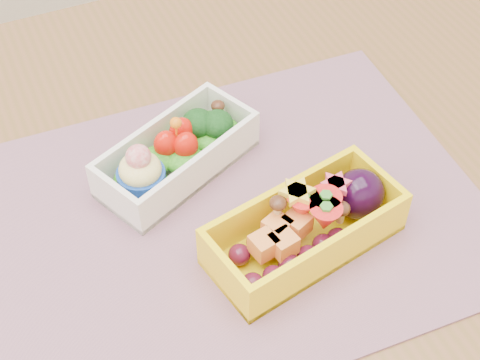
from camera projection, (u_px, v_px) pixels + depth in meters
name	position (u px, v px, depth m)	size (l,w,h in m)	color
table	(215.00, 290.00, 0.74)	(1.20, 0.80, 0.75)	brown
placemat	(235.00, 214.00, 0.67)	(0.46, 0.35, 0.00)	#8E6267
bento_white	(176.00, 154.00, 0.69)	(0.18, 0.13, 0.07)	white
bento_yellow	(309.00, 226.00, 0.63)	(0.19, 0.11, 0.06)	yellow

